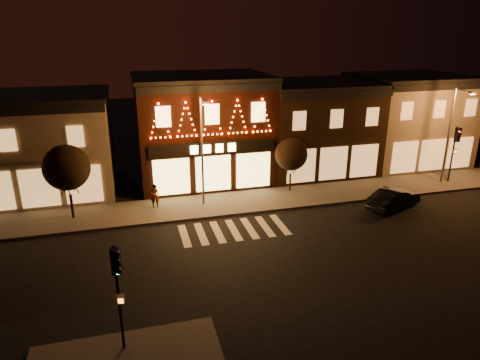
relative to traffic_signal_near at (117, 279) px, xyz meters
name	(u,v)px	position (x,y,z in m)	size (l,w,h in m)	color
ground	(252,263)	(6.51, 5.06, -3.20)	(120.00, 120.00, 0.00)	black
sidewalk_far	(247,201)	(8.51, 13.06, -3.12)	(44.00, 4.00, 0.15)	#47423D
building_left	(24,145)	(-6.49, 19.05, 0.47)	(12.20, 8.28, 7.30)	#756B53
building_pulp	(202,128)	(6.51, 19.03, 0.97)	(10.20, 8.34, 8.30)	#32130B
building_right_a	(313,126)	(16.01, 19.05, 0.57)	(9.20, 8.28, 7.50)	#362113
building_right_b	(406,119)	(25.01, 19.05, 0.72)	(9.20, 8.28, 7.80)	#756B53
traffic_signal_near	(117,279)	(0.00, 0.00, 0.00)	(0.36, 0.45, 4.32)	black
traffic_signal_far	(456,143)	(25.00, 12.70, 0.10)	(0.37, 0.50, 4.40)	black
streetlamp_mid	(202,144)	(5.44, 13.08, 1.25)	(0.46, 1.67, 7.32)	#59595E
streetlamp_right	(452,129)	(24.39, 12.65, 1.23)	(0.51, 1.67, 7.29)	#59595E
tree_left	(67,168)	(-3.04, 13.21, 0.29)	(2.85, 2.85, 4.77)	black
tree_right	(291,154)	(12.14, 14.21, -0.26)	(2.38, 2.38, 3.97)	black
dark_sedan	(394,199)	(17.82, 9.51, -2.49)	(1.49, 4.27, 1.41)	black
pedestrian	(155,196)	(2.17, 13.53, -2.21)	(0.61, 0.40, 1.66)	gray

